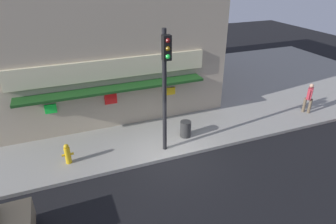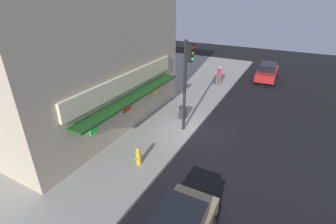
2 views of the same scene
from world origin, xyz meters
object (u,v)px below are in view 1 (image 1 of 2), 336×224
object	(u,v)px
trash_can	(186,129)
traffic_light	(165,78)
fire_hydrant	(68,154)
pedestrian	(309,97)

from	to	relation	value
trash_can	traffic_light	bearing A→B (deg)	-150.10
traffic_light	fire_hydrant	size ratio (longest dim) A/B	5.85
traffic_light	fire_hydrant	xyz separation A→B (m)	(-4.14, 0.60, -2.98)
trash_can	pedestrian	size ratio (longest dim) A/B	0.46
fire_hydrant	pedestrian	xyz separation A→B (m)	(12.88, 0.02, 0.49)
traffic_light	fire_hydrant	world-z (taller)	traffic_light
traffic_light	pedestrian	bearing A→B (deg)	4.05
fire_hydrant	pedestrian	bearing A→B (deg)	0.08
traffic_light	trash_can	xyz separation A→B (m)	(1.32, 0.76, -3.03)
traffic_light	pedestrian	distance (m)	9.11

